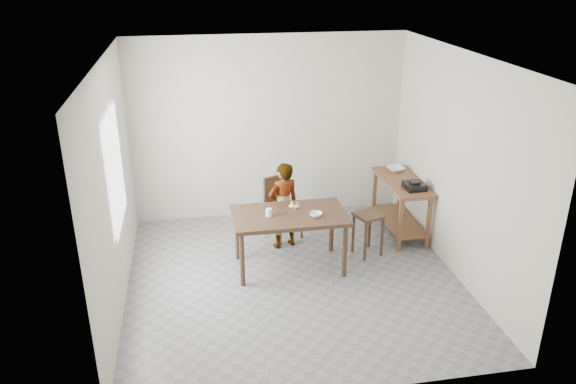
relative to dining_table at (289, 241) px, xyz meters
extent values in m
cube|color=slate|center=(0.00, -0.30, -0.40)|extent=(4.00, 4.00, 0.04)
cube|color=white|center=(0.00, -0.30, 2.35)|extent=(4.00, 4.00, 0.04)
cube|color=beige|center=(0.00, 1.72, 0.98)|extent=(4.00, 0.04, 2.70)
cube|color=beige|center=(0.00, -2.32, 0.98)|extent=(4.00, 0.04, 2.70)
cube|color=beige|center=(-2.02, -0.30, 0.98)|extent=(0.04, 4.00, 2.70)
cube|color=beige|center=(2.02, -0.30, 0.98)|extent=(0.04, 4.00, 2.70)
cube|color=silver|center=(-1.97, -0.10, 1.12)|extent=(0.02, 1.10, 1.30)
imported|color=white|center=(0.02, 0.58, 0.23)|extent=(0.51, 0.42, 1.21)
cylinder|color=silver|center=(-0.26, -0.02, 0.42)|extent=(0.10, 0.10, 0.10)
imported|color=white|center=(0.31, -0.12, 0.40)|extent=(0.17, 0.17, 0.05)
imported|color=white|center=(1.76, 1.07, 0.46)|extent=(0.29, 0.29, 0.06)
cube|color=black|center=(1.77, 0.37, 0.47)|extent=(0.27, 0.27, 0.09)
camera|label=1|loc=(-1.11, -6.15, 3.29)|focal=35.00mm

